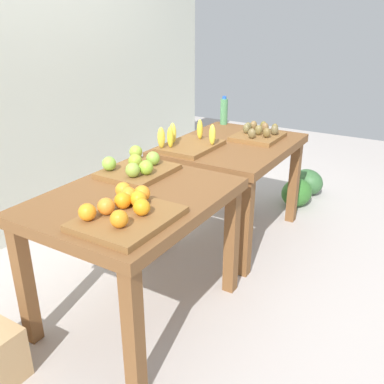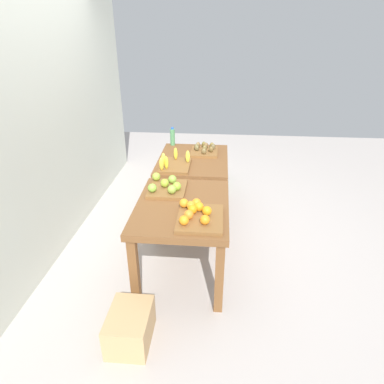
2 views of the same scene
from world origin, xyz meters
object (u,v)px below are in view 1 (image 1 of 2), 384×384
watermelon_pile (302,187)px  display_table_left (135,213)px  kiwi_bin (259,134)px  orange_bin (126,211)px  apple_bin (137,167)px  water_bottle (224,111)px  banana_crate (189,143)px  display_table_right (231,156)px

watermelon_pile → display_table_left: bearing=172.1°
kiwi_bin → orange_bin: bearing=-178.9°
apple_bin → water_bottle: bearing=5.6°
orange_bin → banana_crate: 1.12m
display_table_right → watermelon_pile: bearing=-17.0°
watermelon_pile → display_table_right: bearing=163.0°
display_table_right → apple_bin: bearing=168.6°
display_table_right → banana_crate: banana_crate is taller
display_table_left → kiwi_bin: kiwi_bin is taller
apple_bin → watermelon_pile: bearing=-14.3°
display_table_left → orange_bin: (-0.24, -0.15, 0.14)m
display_table_right → watermelon_pile: (0.92, -0.28, -0.50)m
display_table_right → orange_bin: orange_bin is taller
banana_crate → watermelon_pile: bearing=-21.1°
display_table_left → watermelon_pile: size_ratio=1.58×
display_table_right → water_bottle: 0.60m
display_table_left → kiwi_bin: size_ratio=2.89×
display_table_right → kiwi_bin: 0.27m
banana_crate → water_bottle: water_bottle is taller
water_bottle → orange_bin: bearing=-166.0°
orange_bin → kiwi_bin: size_ratio=1.22×
watermelon_pile → banana_crate: bearing=158.9°
banana_crate → watermelon_pile: (1.21, -0.47, -0.64)m
apple_bin → water_bottle: size_ratio=1.75×
orange_bin → watermelon_pile: (2.28, -0.13, -0.65)m
kiwi_bin → apple_bin: bearing=164.6°
banana_crate → display_table_right: bearing=-32.7°
display_table_right → kiwi_bin: size_ratio=2.89×
apple_bin → kiwi_bin: size_ratio=1.13×
orange_bin → apple_bin: (0.49, 0.32, -0.00)m
apple_bin → kiwi_bin: (1.07, -0.29, -0.01)m
banana_crate → orange_bin: bearing=-162.7°
display_table_right → orange_bin: (-1.36, -0.15, 0.14)m
display_table_right → orange_bin: bearing=-173.8°
display_table_left → banana_crate: (0.83, 0.18, 0.14)m
water_bottle → banana_crate: bearing=-170.8°
display_table_left → display_table_right: (1.12, 0.00, 0.00)m
kiwi_bin → watermelon_pile: 0.98m
display_table_left → watermelon_pile: bearing=-7.9°
apple_bin → banana_crate: 0.58m
orange_bin → banana_crate: size_ratio=1.00×
display_table_left → water_bottle: 1.63m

